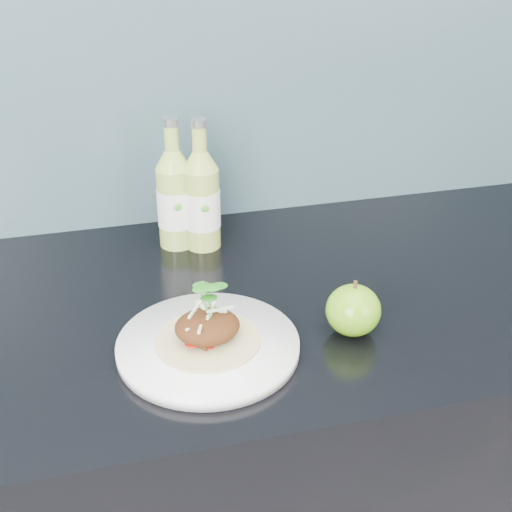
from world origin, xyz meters
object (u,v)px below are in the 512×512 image
object	(u,v)px
cider_bottle_left	(175,198)
cider_bottle_right	(202,200)
dinner_plate	(208,346)
green_apple	(353,310)

from	to	relation	value
cider_bottle_left	cider_bottle_right	world-z (taller)	same
dinner_plate	green_apple	bearing A→B (deg)	-1.36
green_apple	cider_bottle_left	xyz separation A→B (m)	(-0.19, 0.31, 0.05)
dinner_plate	cider_bottle_left	world-z (taller)	cider_bottle_left
dinner_plate	cider_bottle_right	world-z (taller)	cider_bottle_right
dinner_plate	cider_bottle_right	size ratio (longest dim) A/B	1.29
cider_bottle_left	cider_bottle_right	xyz separation A→B (m)	(0.04, -0.02, 0.00)
green_apple	cider_bottle_left	bearing A→B (deg)	121.31
dinner_plate	green_apple	xyz separation A→B (m)	(0.20, -0.00, 0.03)
green_apple	cider_bottle_right	xyz separation A→B (m)	(-0.15, 0.30, 0.05)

